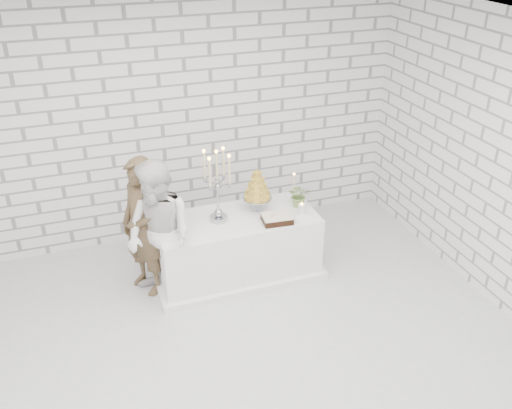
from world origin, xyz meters
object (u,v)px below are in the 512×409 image
Objects in this scene: groom at (143,227)px; croquembouche at (257,190)px; bride at (160,235)px; candelabra at (217,186)px; cake_table at (237,246)px.

croquembouche is (1.31, 0.02, 0.22)m from groom.
groom is 0.30m from bride.
croquembouche is (1.18, 0.29, 0.20)m from bride.
groom is at bearing -178.94° from croquembouche.
groom is 0.97× the size of bride.
candelabra is (0.69, 0.20, 0.36)m from bride.
candelabra is (0.83, -0.06, 0.38)m from groom.
cake_table is 3.48× the size of croquembouche.
bride is (0.13, -0.26, 0.02)m from groom.
groom reaches higher than croquembouche.
bride reaches higher than croquembouche.
candelabra reaches higher than groom.
cake_table is 1.01m from bride.
groom is 1.33m from croquembouche.
candelabra is (-0.20, 0.01, 0.80)m from cake_table.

